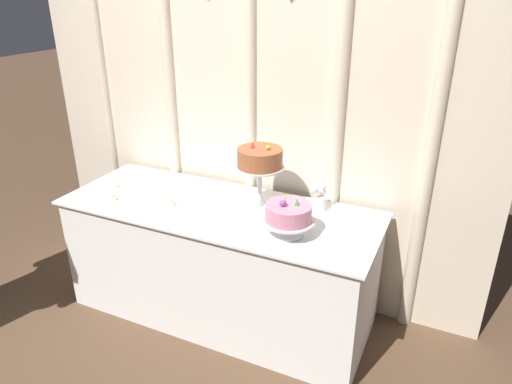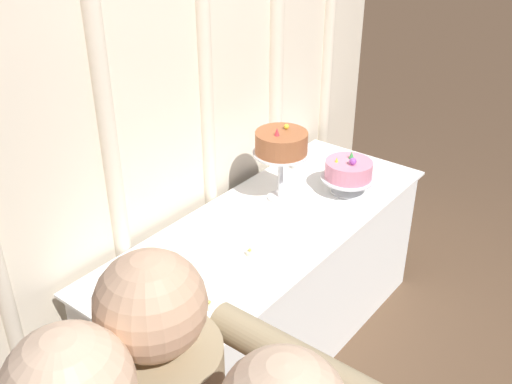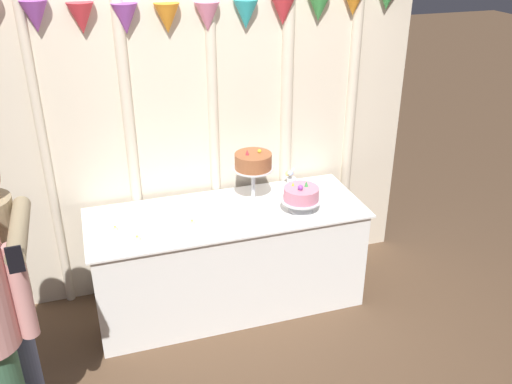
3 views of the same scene
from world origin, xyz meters
name	(u,v)px [view 2 (image 2 of 3)]	position (x,y,z in m)	size (l,w,h in m)	color
ground_plane	(283,350)	(0.00, 0.00, 0.00)	(24.00, 24.00, 0.00)	brown
draped_curtain	(204,88)	(0.03, 0.53, 1.39)	(3.19, 0.17, 2.55)	beige
cake_table	(269,286)	(0.00, 0.10, 0.40)	(1.98, 0.75, 0.79)	white
cake_display_nearleft	(281,146)	(0.23, 0.21, 1.10)	(0.29, 0.29, 0.42)	silver
cake_display_nearright	(348,171)	(0.51, -0.04, 0.91)	(0.29, 0.29, 0.22)	silver
flower_vase	(298,157)	(0.58, 0.33, 0.86)	(0.08, 0.12, 0.17)	silver
tealight_far_left	(156,304)	(-0.78, 0.09, 0.80)	(0.04, 0.04, 0.03)	beige
tealight_near_left	(209,305)	(-0.66, -0.09, 0.80)	(0.05, 0.05, 0.03)	beige
tealight_near_right	(250,253)	(-0.27, 0.01, 0.80)	(0.04, 0.04, 0.03)	beige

